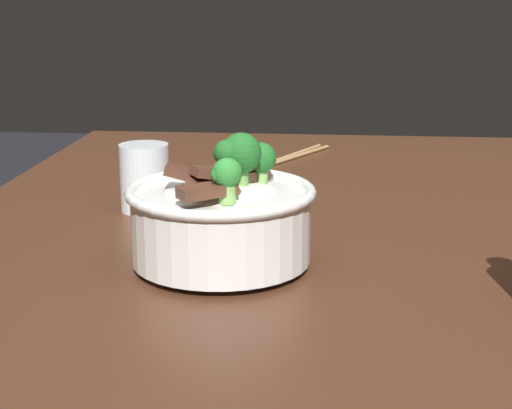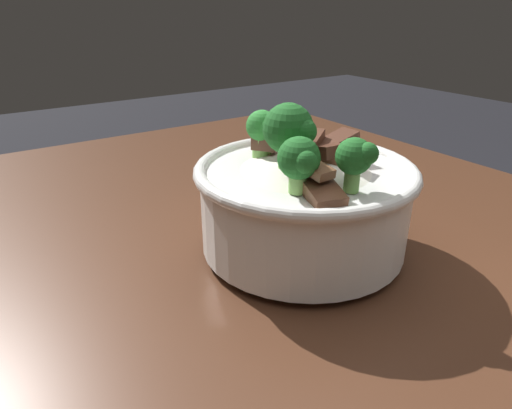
# 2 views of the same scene
# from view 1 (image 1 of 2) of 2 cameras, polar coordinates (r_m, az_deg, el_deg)

# --- Properties ---
(dining_table) EXTENTS (1.37, 0.93, 0.80)m
(dining_table) POSITION_cam_1_polar(r_m,az_deg,el_deg) (1.10, 2.13, -8.08)
(dining_table) COLOR #472819
(dining_table) RESTS_ON ground
(rice_bowl) EXTENTS (0.21, 0.21, 0.15)m
(rice_bowl) POSITION_cam_1_polar(r_m,az_deg,el_deg) (0.89, -2.44, -0.68)
(rice_bowl) COLOR white
(rice_bowl) RESTS_ON dining_table
(drinking_glass) EXTENTS (0.07, 0.07, 0.09)m
(drinking_glass) POSITION_cam_1_polar(r_m,az_deg,el_deg) (1.14, -7.89, 1.66)
(drinking_glass) COLOR white
(drinking_glass) RESTS_ON dining_table
(chopsticks_pair) EXTENTS (0.21, 0.12, 0.01)m
(chopsticks_pair) POSITION_cam_1_polar(r_m,az_deg,el_deg) (1.48, 2.70, 3.46)
(chopsticks_pair) COLOR #9E7A4C
(chopsticks_pair) RESTS_ON dining_table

